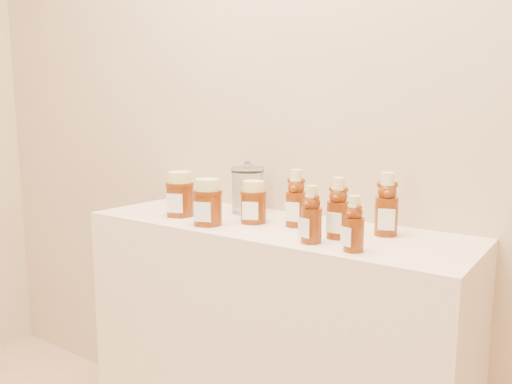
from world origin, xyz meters
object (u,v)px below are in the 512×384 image
Objects in this scene: display_table at (269,363)px; bear_bottle_back_left at (296,194)px; bear_bottle_front_left at (312,211)px; glass_canister at (247,188)px; honey_jar_left at (180,194)px.

display_table is 0.55m from bear_bottle_back_left.
bear_bottle_back_left is at bearing 146.98° from bear_bottle_front_left.
bear_bottle_back_left is at bearing 16.37° from display_table.
bear_bottle_back_left reaches higher than display_table.
glass_canister is at bearing 150.28° from bear_bottle_back_left.
bear_bottle_back_left is (0.08, 0.02, 0.55)m from display_table.
glass_canister reaches higher than display_table.
bear_bottle_front_left is 0.52m from honey_jar_left.
glass_canister is (-0.37, 0.23, 0.00)m from bear_bottle_front_left.
bear_bottle_front_left is at bearing -58.24° from bear_bottle_back_left.
glass_canister reaches higher than honey_jar_left.
bear_bottle_back_left is 1.31× the size of honey_jar_left.
bear_bottle_front_left is (0.13, -0.14, -0.01)m from bear_bottle_back_left.
honey_jar_left is at bearing -168.22° from display_table.
bear_bottle_back_left reaches higher than honey_jar_left.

